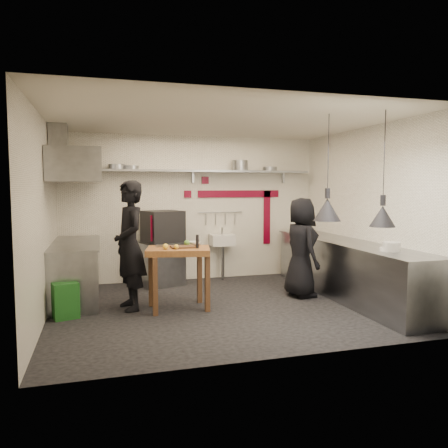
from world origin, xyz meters
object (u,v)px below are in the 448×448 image
object	(u,v)px
green_bin	(65,300)
prep_table	(179,278)
oven_stand	(160,263)
combi_oven	(163,226)
chef_left	(130,245)
chef_right	(301,247)

from	to	relation	value
green_bin	prep_table	world-z (taller)	prep_table
oven_stand	prep_table	xyz separation A→B (m)	(0.05, -1.69, 0.06)
combi_oven	chef_left	world-z (taller)	chef_left
combi_oven	oven_stand	bearing A→B (deg)	155.79
oven_stand	prep_table	world-z (taller)	prep_table
prep_table	chef_left	world-z (taller)	chef_left
oven_stand	combi_oven	distance (m)	0.69
oven_stand	green_bin	xyz separation A→B (m)	(-1.55, -1.70, -0.15)
oven_stand	green_bin	bearing A→B (deg)	-151.36
oven_stand	combi_oven	world-z (taller)	combi_oven
oven_stand	green_bin	distance (m)	2.31
green_bin	prep_table	distance (m)	1.62
combi_oven	chef_left	size ratio (longest dim) A/B	0.33
oven_stand	chef_left	xyz separation A→B (m)	(-0.64, -1.50, 0.56)
oven_stand	chef_right	size ratio (longest dim) A/B	0.49
green_bin	chef_left	distance (m)	1.17
combi_oven	prep_table	xyz separation A→B (m)	(-0.01, -1.69, -0.63)
green_bin	chef_right	xyz separation A→B (m)	(3.69, 0.20, 0.57)
green_bin	chef_right	distance (m)	3.74
oven_stand	chef_left	bearing A→B (deg)	-132.01
combi_oven	green_bin	bearing A→B (deg)	-152.53
chef_right	chef_left	bearing A→B (deg)	87.97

